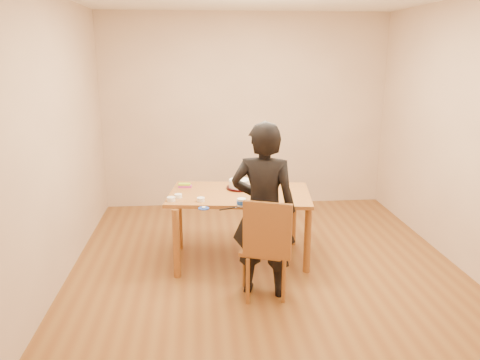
{
  "coord_description": "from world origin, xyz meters",
  "views": [
    {
      "loc": [
        -0.66,
        -4.33,
        2.15
      ],
      "look_at": [
        -0.25,
        0.26,
        0.9
      ],
      "focal_mm": 35.0,
      "sensor_mm": 36.0,
      "label": 1
    }
  ],
  "objects": [
    {
      "name": "room_shell",
      "position": [
        0.0,
        0.34,
        1.35
      ],
      "size": [
        4.0,
        4.5,
        2.7
      ],
      "color": "brown",
      "rests_on": "ground"
    },
    {
      "name": "dining_table",
      "position": [
        -0.25,
        0.31,
        0.73
      ],
      "size": [
        1.55,
        1.04,
        0.04
      ],
      "primitive_type": "cube",
      "rotation": [
        0.0,
        0.0,
        -0.13
      ],
      "color": "brown",
      "rests_on": "floor"
    },
    {
      "name": "dining_chair",
      "position": [
        -0.1,
        -0.47,
        0.45
      ],
      "size": [
        0.48,
        0.48,
        0.04
      ],
      "primitive_type": "cube",
      "rotation": [
        0.0,
        0.0,
        -0.35
      ],
      "color": "brown",
      "rests_on": "floor"
    },
    {
      "name": "cake_plate",
      "position": [
        -0.24,
        0.46,
        0.76
      ],
      "size": [
        0.28,
        0.28,
        0.02
      ],
      "primitive_type": "cylinder",
      "color": "#B50C1F",
      "rests_on": "dining_table"
    },
    {
      "name": "cake",
      "position": [
        -0.24,
        0.46,
        0.81
      ],
      "size": [
        0.23,
        0.23,
        0.07
      ],
      "primitive_type": "cylinder",
      "color": "white",
      "rests_on": "cake_plate"
    },
    {
      "name": "frosting_dome",
      "position": [
        -0.24,
        0.46,
        0.85
      ],
      "size": [
        0.22,
        0.22,
        0.03
      ],
      "primitive_type": "ellipsoid",
      "color": "white",
      "rests_on": "cake"
    },
    {
      "name": "frosting_tub",
      "position": [
        -0.27,
        -0.13,
        0.79
      ],
      "size": [
        0.08,
        0.08,
        0.07
      ],
      "primitive_type": "cylinder",
      "color": "white",
      "rests_on": "dining_table"
    },
    {
      "name": "frosting_lid",
      "position": [
        -0.63,
        -0.18,
        0.75
      ],
      "size": [
        0.1,
        0.1,
        0.01
      ],
      "primitive_type": "cylinder",
      "color": "#173496",
      "rests_on": "dining_table"
    },
    {
      "name": "frosting_dollop",
      "position": [
        -0.63,
        -0.18,
        0.77
      ],
      "size": [
        0.04,
        0.04,
        0.02
      ],
      "primitive_type": "ellipsoid",
      "color": "white",
      "rests_on": "frosting_lid"
    },
    {
      "name": "ramekin_green",
      "position": [
        -0.66,
        0.06,
        0.77
      ],
      "size": [
        0.08,
        0.08,
        0.04
      ],
      "primitive_type": "cylinder",
      "color": "white",
      "rests_on": "dining_table"
    },
    {
      "name": "ramekin_yellow",
      "position": [
        -0.88,
        0.19,
        0.77
      ],
      "size": [
        0.08,
        0.08,
        0.04
      ],
      "primitive_type": "cylinder",
      "color": "white",
      "rests_on": "dining_table"
    },
    {
      "name": "ramekin_multi",
      "position": [
        -0.95,
        0.09,
        0.77
      ],
      "size": [
        0.08,
        0.08,
        0.04
      ],
      "primitive_type": "cylinder",
      "color": "white",
      "rests_on": "dining_table"
    },
    {
      "name": "candy_box_pink",
      "position": [
        -0.82,
        0.57,
        0.76
      ],
      "size": [
        0.15,
        0.08,
        0.02
      ],
      "primitive_type": "cube",
      "rotation": [
        0.0,
        0.0,
        -0.1
      ],
      "color": "#E6367D",
      "rests_on": "dining_table"
    },
    {
      "name": "candy_box_green",
      "position": [
        -0.83,
        0.57,
        0.78
      ],
      "size": [
        0.13,
        0.08,
        0.02
      ],
      "primitive_type": "cube",
      "rotation": [
        0.0,
        0.0,
        -0.11
      ],
      "color": "#3F9A1C",
      "rests_on": "candy_box_pink"
    },
    {
      "name": "spatula",
      "position": [
        -0.41,
        -0.21,
        0.75
      ],
      "size": [
        0.15,
        0.08,
        0.01
      ],
      "primitive_type": "cube",
      "rotation": [
        0.0,
        0.0,
        0.42
      ],
      "color": "black",
      "rests_on": "dining_table"
    },
    {
      "name": "person",
      "position": [
        -0.1,
        -0.42,
        0.8
      ],
      "size": [
        0.67,
        0.53,
        1.6
      ],
      "primitive_type": "imported",
      "rotation": [
        0.0,
        0.0,
        2.86
      ],
      "color": "black",
      "rests_on": "floor"
    }
  ]
}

